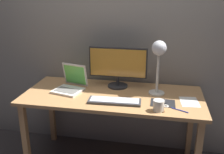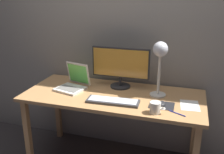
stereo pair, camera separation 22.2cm
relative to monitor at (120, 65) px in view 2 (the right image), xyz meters
The scene contains 11 objects.
back_wall 0.40m from the monitor, 93.67° to the left, with size 4.80×0.06×2.60m, color gray.
desk 0.35m from the monitor, 93.96° to the right, with size 1.60×0.70×0.74m.
monitor is the anchor object (origin of this frame).
keyboard_main 0.42m from the monitor, 84.40° to the right, with size 0.45×0.16×0.03m.
laptop 0.47m from the monitor, 159.28° to the right, with size 0.31×0.32×0.23m.
desk_lamp 0.41m from the monitor, 16.10° to the right, with size 0.14×0.14×0.49m.
mousepad 0.57m from the monitor, 35.19° to the right, with size 0.20×0.16×0.00m, color black.
mouse 0.57m from the monitor, 35.70° to the right, with size 0.06×0.10×0.03m, color #28282B.
coffee_mug 0.63m from the monitor, 48.54° to the right, with size 0.12×0.08×0.09m.
paper_sheet_near_mouse 0.73m from the monitor, 20.03° to the right, with size 0.15×0.21×0.00m, color white.
pen 0.73m from the monitor, 36.67° to the right, with size 0.01×0.01×0.14m, color #2633A5.
Camera 2 is at (0.62, -2.06, 1.64)m, focal length 41.38 mm.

